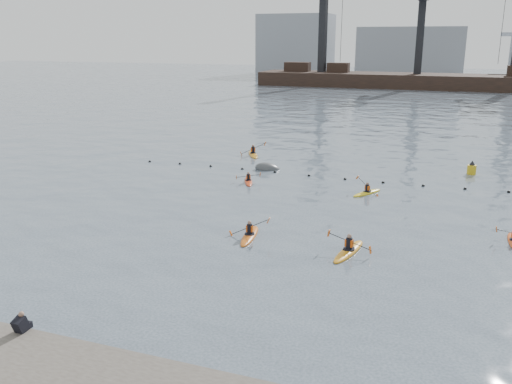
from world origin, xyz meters
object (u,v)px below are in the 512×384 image
nav_buoy (472,169)px  kayaker_1 (349,250)px  kayaker_5 (253,154)px  kayaker_3 (367,192)px  mooring_buoy (268,169)px  kayaker_0 (250,235)px  kayaker_2 (248,181)px

nav_buoy → kayaker_1: bearing=-107.2°
kayaker_1 → kayaker_5: kayaker_5 is taller
kayaker_1 → kayaker_3: 11.69m
kayaker_1 → nav_buoy: nav_buoy is taller
kayaker_1 → kayaker_5: 25.24m
kayaker_5 → mooring_buoy: bearing=-86.0°
kayaker_1 → kayaker_3: kayaker_3 is taller
kayaker_0 → kayaker_2: kayaker_0 is taller
kayaker_2 → kayaker_3: (9.27, -0.08, 0.00)m
mooring_buoy → kayaker_1: bearing=-58.2°
mooring_buoy → nav_buoy: nav_buoy is taller
kayaker_0 → kayaker_3: (4.87, 11.27, -0.01)m
kayaker_3 → nav_buoy: size_ratio=2.22×
kayaker_3 → kayaker_5: kayaker_5 is taller
kayaker_0 → kayaker_3: 12.28m
kayaker_2 → nav_buoy: (16.49, 8.79, 0.31)m
nav_buoy → kayaker_0: bearing=-121.0°
kayaker_0 → mooring_buoy: 16.53m
kayaker_1 → kayaker_5: bearing=133.1°
kayaker_5 → nav_buoy: size_ratio=2.71×
kayaker_2 → mooring_buoy: bearing=65.3°
kayaker_5 → nav_buoy: 19.72m
mooring_buoy → nav_buoy: (16.45, 4.20, 0.40)m
kayaker_0 → nav_buoy: size_ratio=2.64×
kayaker_1 → kayaker_2: kayaker_1 is taller
nav_buoy → kayaker_3: bearing=-129.1°
kayaker_0 → kayaker_1: bearing=-11.7°
mooring_buoy → kayaker_5: bearing=122.5°
kayaker_2 → mooring_buoy: size_ratio=1.29×
kayaker_5 → mooring_buoy: 6.04m
kayaker_0 → mooring_buoy: kayaker_0 is taller
kayaker_0 → nav_buoy: kayaker_0 is taller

